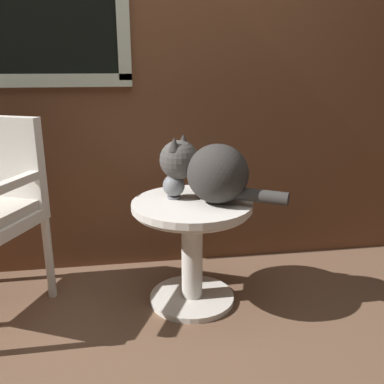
% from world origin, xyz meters
% --- Properties ---
extents(ground_plane, '(6.00, 6.00, 0.00)m').
position_xyz_m(ground_plane, '(0.00, 0.00, 0.00)').
color(ground_plane, brown).
extents(back_wall, '(4.00, 0.07, 2.60)m').
position_xyz_m(back_wall, '(-0.01, 0.72, 1.31)').
color(back_wall, brown).
rests_on(back_wall, ground_plane).
extents(wicker_side_table, '(0.61, 0.61, 0.56)m').
position_xyz_m(wicker_side_table, '(0.29, 0.21, 0.39)').
color(wicker_side_table, silver).
rests_on(wicker_side_table, ground_plane).
extents(cat, '(0.59, 0.42, 0.32)m').
position_xyz_m(cat, '(0.38, 0.20, 0.71)').
color(cat, '#33302D').
rests_on(cat, wicker_side_table).
extents(pewter_vase_with_ivy, '(0.12, 0.12, 0.27)m').
position_xyz_m(pewter_vase_with_ivy, '(0.21, 0.27, 0.64)').
color(pewter_vase_with_ivy, slate).
rests_on(pewter_vase_with_ivy, wicker_side_table).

